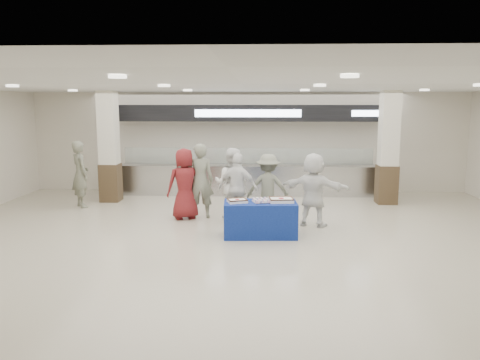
{
  "coord_description": "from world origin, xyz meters",
  "views": [
    {
      "loc": [
        0.35,
        -9.15,
        2.81
      ],
      "look_at": [
        -0.09,
        1.6,
        1.07
      ],
      "focal_mm": 35.0,
      "sensor_mm": 36.0,
      "label": 1
    }
  ],
  "objects_px": {
    "chef_tall": "(231,183)",
    "cupcake_tray": "(263,200)",
    "soldier_b": "(268,187)",
    "soldier_a": "(200,181)",
    "sheet_cake_right": "(281,200)",
    "display_table": "(260,219)",
    "sheet_cake_left": "(237,200)",
    "civilian_white": "(314,190)",
    "soldier_bg": "(80,174)",
    "chef_short": "(238,188)",
    "civilian_maroon": "(185,184)"
  },
  "relations": [
    {
      "from": "chef_tall",
      "to": "civilian_white",
      "type": "distance_m",
      "value": 2.06
    },
    {
      "from": "display_table",
      "to": "cupcake_tray",
      "type": "height_order",
      "value": "cupcake_tray"
    },
    {
      "from": "civilian_white",
      "to": "soldier_bg",
      "type": "height_order",
      "value": "soldier_bg"
    },
    {
      "from": "sheet_cake_left",
      "to": "civilian_white",
      "type": "height_order",
      "value": "civilian_white"
    },
    {
      "from": "soldier_bg",
      "to": "chef_tall",
      "type": "bearing_deg",
      "value": -144.91
    },
    {
      "from": "chef_tall",
      "to": "civilian_white",
      "type": "bearing_deg",
      "value": 170.03
    },
    {
      "from": "display_table",
      "to": "chef_short",
      "type": "bearing_deg",
      "value": 111.5
    },
    {
      "from": "chef_short",
      "to": "soldier_b",
      "type": "relative_size",
      "value": 1.03
    },
    {
      "from": "cupcake_tray",
      "to": "soldier_bg",
      "type": "xyz_separation_m",
      "value": [
        -5.01,
        2.72,
        0.13
      ]
    },
    {
      "from": "chef_tall",
      "to": "chef_short",
      "type": "distance_m",
      "value": 0.45
    },
    {
      "from": "display_table",
      "to": "sheet_cake_left",
      "type": "height_order",
      "value": "sheet_cake_left"
    },
    {
      "from": "cupcake_tray",
      "to": "soldier_a",
      "type": "distance_m",
      "value": 2.25
    },
    {
      "from": "display_table",
      "to": "soldier_bg",
      "type": "relative_size",
      "value": 0.84
    },
    {
      "from": "sheet_cake_right",
      "to": "cupcake_tray",
      "type": "distance_m",
      "value": 0.39
    },
    {
      "from": "display_table",
      "to": "sheet_cake_left",
      "type": "relative_size",
      "value": 3.31
    },
    {
      "from": "chef_tall",
      "to": "soldier_b",
      "type": "bearing_deg",
      "value": -176.93
    },
    {
      "from": "sheet_cake_left",
      "to": "soldier_a",
      "type": "height_order",
      "value": "soldier_a"
    },
    {
      "from": "cupcake_tray",
      "to": "soldier_b",
      "type": "distance_m",
      "value": 1.5
    },
    {
      "from": "chef_short",
      "to": "display_table",
      "type": "bearing_deg",
      "value": 133.83
    },
    {
      "from": "sheet_cake_left",
      "to": "soldier_b",
      "type": "relative_size",
      "value": 0.29
    },
    {
      "from": "display_table",
      "to": "soldier_bg",
      "type": "distance_m",
      "value": 5.67
    },
    {
      "from": "sheet_cake_left",
      "to": "soldier_a",
      "type": "bearing_deg",
      "value": 120.96
    },
    {
      "from": "display_table",
      "to": "civilian_maroon",
      "type": "distance_m",
      "value": 2.43
    },
    {
      "from": "chef_tall",
      "to": "chef_short",
      "type": "height_order",
      "value": "chef_tall"
    },
    {
      "from": "sheet_cake_right",
      "to": "civilian_white",
      "type": "height_order",
      "value": "civilian_white"
    },
    {
      "from": "sheet_cake_right",
      "to": "soldier_bg",
      "type": "height_order",
      "value": "soldier_bg"
    },
    {
      "from": "soldier_a",
      "to": "chef_short",
      "type": "bearing_deg",
      "value": 149.75
    },
    {
      "from": "civilian_maroon",
      "to": "chef_tall",
      "type": "bearing_deg",
      "value": 161.6
    },
    {
      "from": "soldier_a",
      "to": "soldier_bg",
      "type": "bearing_deg",
      "value": -23.88
    },
    {
      "from": "sheet_cake_left",
      "to": "sheet_cake_right",
      "type": "xyz_separation_m",
      "value": [
        0.94,
        0.08,
        0.01
      ]
    },
    {
      "from": "sheet_cake_right",
      "to": "sheet_cake_left",
      "type": "bearing_deg",
      "value": -175.02
    },
    {
      "from": "display_table",
      "to": "chef_short",
      "type": "distance_m",
      "value": 1.37
    },
    {
      "from": "sheet_cake_right",
      "to": "soldier_a",
      "type": "bearing_deg",
      "value": 140.61
    },
    {
      "from": "sheet_cake_left",
      "to": "civilian_white",
      "type": "distance_m",
      "value": 1.98
    },
    {
      "from": "display_table",
      "to": "soldier_bg",
      "type": "height_order",
      "value": "soldier_bg"
    },
    {
      "from": "display_table",
      "to": "soldier_a",
      "type": "relative_size",
      "value": 0.83
    },
    {
      "from": "chef_tall",
      "to": "chef_short",
      "type": "bearing_deg",
      "value": 123.66
    },
    {
      "from": "soldier_a",
      "to": "soldier_bg",
      "type": "xyz_separation_m",
      "value": [
        -3.45,
        1.1,
        -0.02
      ]
    },
    {
      "from": "cupcake_tray",
      "to": "civilian_white",
      "type": "xyz_separation_m",
      "value": [
        1.17,
        0.91,
        0.08
      ]
    },
    {
      "from": "cupcake_tray",
      "to": "soldier_b",
      "type": "relative_size",
      "value": 0.31
    },
    {
      "from": "soldier_a",
      "to": "chef_short",
      "type": "distance_m",
      "value": 1.07
    },
    {
      "from": "sheet_cake_right",
      "to": "soldier_a",
      "type": "xyz_separation_m",
      "value": [
        -1.94,
        1.6,
        0.13
      ]
    },
    {
      "from": "chef_tall",
      "to": "cupcake_tray",
      "type": "bearing_deg",
      "value": 125.23
    },
    {
      "from": "civilian_maroon",
      "to": "soldier_b",
      "type": "bearing_deg",
      "value": 156.46
    },
    {
      "from": "soldier_b",
      "to": "soldier_a",
      "type": "bearing_deg",
      "value": 0.69
    },
    {
      "from": "chef_tall",
      "to": "soldier_a",
      "type": "bearing_deg",
      "value": 7.35
    },
    {
      "from": "sheet_cake_right",
      "to": "soldier_b",
      "type": "distance_m",
      "value": 1.49
    },
    {
      "from": "civilian_maroon",
      "to": "soldier_bg",
      "type": "distance_m",
      "value": 3.32
    },
    {
      "from": "cupcake_tray",
      "to": "soldier_a",
      "type": "height_order",
      "value": "soldier_a"
    },
    {
      "from": "sheet_cake_right",
      "to": "display_table",
      "type": "bearing_deg",
      "value": -178.38
    }
  ]
}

